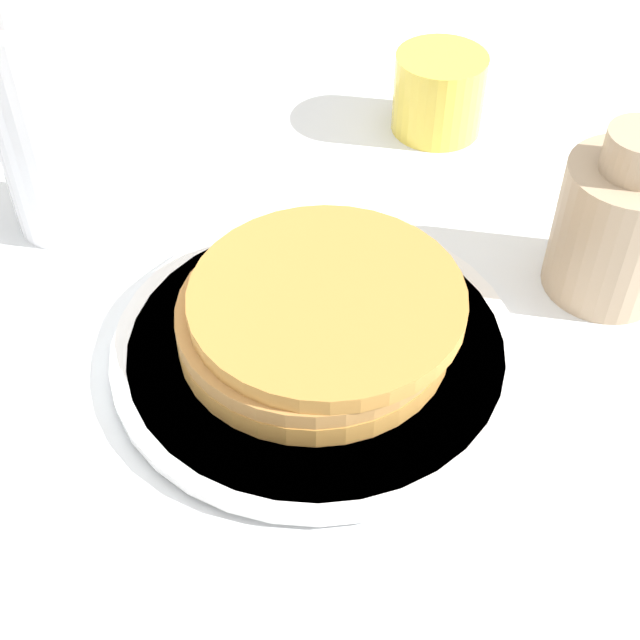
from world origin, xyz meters
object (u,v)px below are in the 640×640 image
Objects in this scene: plate at (320,347)px; cream_jug at (620,225)px; pancake_stack at (320,316)px; juice_glass at (439,93)px; water_bottle_far at (45,125)px.

plate is 0.22m from cream_jug.
juice_glass is at bearing -123.01° from pancake_stack.
water_bottle_far is (0.17, -0.18, 0.06)m from pancake_stack.
pancake_stack is 0.25m from water_bottle_far.
plate is at bearing 131.82° from water_bottle_far.
plate is 1.42× the size of pancake_stack.
cream_jug is at bearing 104.66° from juice_glass.
pancake_stack is at bearing 5.41° from cream_jug.
water_bottle_far reaches higher than juice_glass.
water_bottle_far reaches higher than plate.
pancake_stack is at bearing 132.67° from water_bottle_far.
pancake_stack is at bearing 56.99° from juice_glass.
juice_glass reaches higher than pancake_stack.
pancake_stack is 2.44× the size of juice_glass.
water_bottle_far is at bearing -48.18° from plate.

